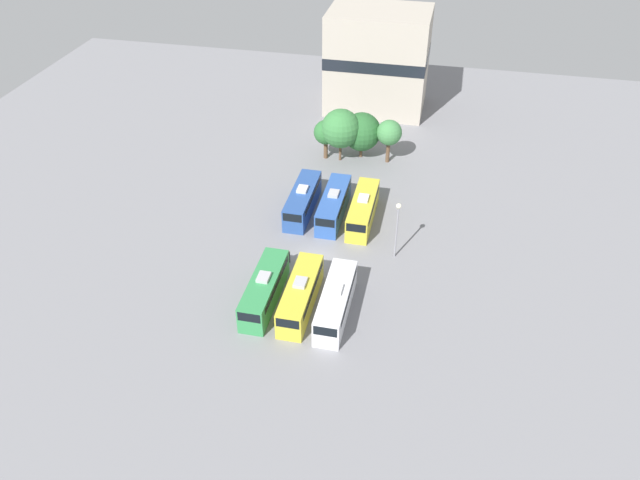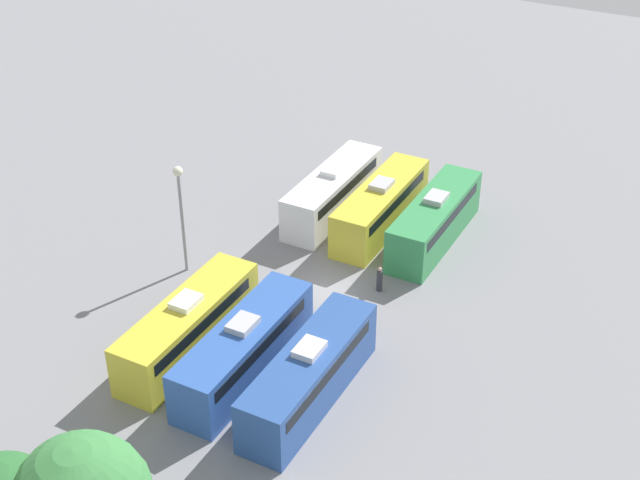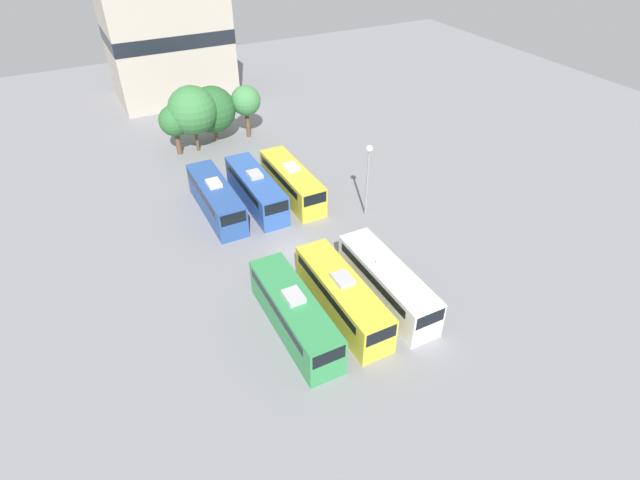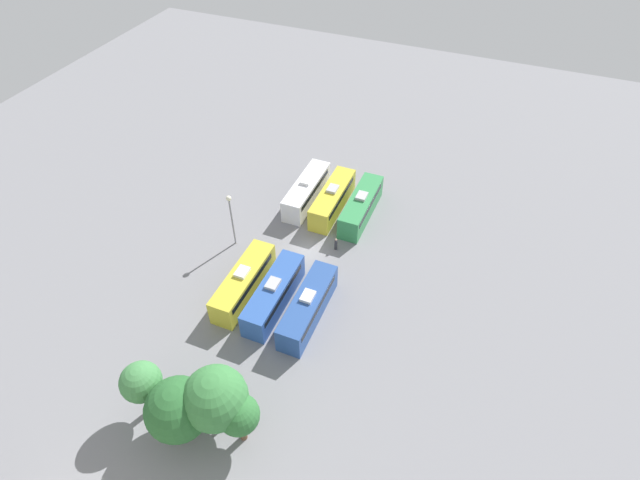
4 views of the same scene
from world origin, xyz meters
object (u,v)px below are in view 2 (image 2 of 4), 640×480
bus_4 (244,348)px  bus_5 (188,325)px  bus_3 (309,374)px  worker_person (380,280)px  bus_0 (435,219)px  light_pole (180,201)px  bus_1 (381,205)px  bus_2 (333,191)px

bus_4 → bus_5: (3.66, -0.25, 0.00)m
bus_3 → worker_person: 10.37m
bus_0 → light_pole: (12.13, 10.25, 3.24)m
bus_0 → bus_3: 16.99m
bus_5 → worker_person: (-6.70, -9.88, -0.90)m
bus_1 → light_pole: light_pole is taller
light_pole → bus_0: bearing=-139.8°
bus_2 → bus_0: bearing=178.0°
light_pole → bus_1: bearing=-129.2°
bus_0 → bus_2: 7.46m
bus_5 → bus_0: bearing=-114.2°
bus_5 → light_pole: size_ratio=1.43×
bus_2 → bus_3: 18.84m
bus_3 → bus_2: bearing=-66.2°
bus_1 → bus_3: (-3.92, 16.98, 0.00)m
bus_1 → bus_4: same height
bus_3 → bus_4: size_ratio=1.00×
bus_3 → bus_5: same height
bus_2 → light_pole: bearing=66.0°
bus_3 → bus_4: same height
bus_2 → worker_person: size_ratio=6.22×
bus_0 → bus_3: (-0.13, 16.99, 0.00)m
bus_3 → light_pole: (12.27, -6.73, 3.24)m
bus_1 → bus_5: size_ratio=1.00×
bus_3 → bus_1: bearing=-77.0°
bus_5 → light_pole: light_pole is taller
bus_0 → worker_person: (0.75, 6.70, -0.90)m
light_pole → bus_2: bearing=-114.0°
light_pole → bus_3: bearing=151.2°
bus_4 → bus_5: same height
bus_3 → bus_4: bearing=-2.4°
bus_2 → bus_4: (-3.67, 17.08, 0.00)m
bus_1 → worker_person: size_ratio=6.22×
bus_1 → bus_2: bearing=-4.0°
bus_1 → bus_0: bearing=-179.9°
bus_0 → bus_3: size_ratio=1.00×
bus_1 → bus_4: 16.82m
bus_0 → bus_5: size_ratio=1.00×
bus_2 → light_pole: (4.68, 10.51, 3.24)m
worker_person → bus_1: bearing=-65.6°
light_pole → bus_4: bearing=141.8°
bus_0 → light_pole: bearing=40.2°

